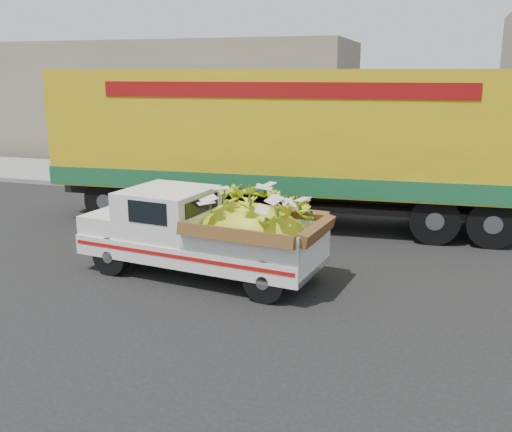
% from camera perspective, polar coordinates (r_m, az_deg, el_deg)
% --- Properties ---
extents(ground, '(100.00, 100.00, 0.00)m').
position_cam_1_polar(ground, '(10.85, -9.34, -6.14)').
color(ground, black).
rests_on(ground, ground).
extents(curb, '(60.00, 0.25, 0.15)m').
position_cam_1_polar(curb, '(17.15, 1.41, 1.88)').
color(curb, gray).
rests_on(curb, ground).
extents(sidewalk, '(60.00, 4.00, 0.14)m').
position_cam_1_polar(sidewalk, '(19.13, 3.20, 3.14)').
color(sidewalk, gray).
rests_on(sidewalk, ground).
extents(building_left, '(18.00, 6.00, 5.00)m').
position_cam_1_polar(building_left, '(27.26, -10.19, 11.40)').
color(building_left, gray).
rests_on(building_left, ground).
extents(pickup_truck, '(4.72, 2.21, 1.59)m').
position_cam_1_polar(pickup_truck, '(10.51, -3.92, -1.74)').
color(pickup_truck, black).
rests_on(pickup_truck, ground).
extents(semi_trailer, '(12.04, 3.35, 3.80)m').
position_cam_1_polar(semi_trailer, '(14.16, 3.42, 7.63)').
color(semi_trailer, black).
rests_on(semi_trailer, ground).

